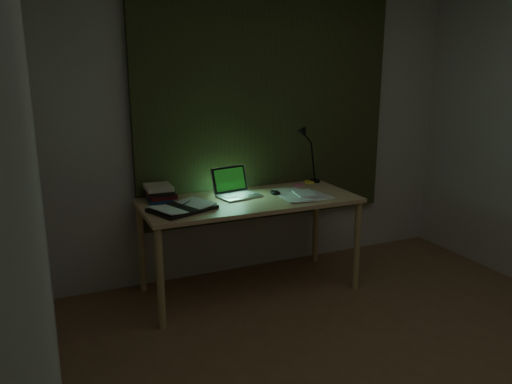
% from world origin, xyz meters
% --- Properties ---
extents(wall_back, '(3.50, 0.00, 2.50)m').
position_xyz_m(wall_back, '(0.00, 2.00, 1.25)').
color(wall_back, beige).
rests_on(wall_back, ground).
extents(wall_left, '(0.00, 4.00, 2.50)m').
position_xyz_m(wall_left, '(-1.75, 0.00, 1.25)').
color(wall_left, beige).
rests_on(wall_left, ground).
extents(curtain, '(2.20, 0.06, 2.00)m').
position_xyz_m(curtain, '(0.00, 1.96, 1.45)').
color(curtain, '#2B2F17').
rests_on(curtain, wall_back).
extents(desk, '(1.62, 0.71, 0.74)m').
position_xyz_m(desk, '(-0.33, 1.57, 0.37)').
color(desk, tan).
rests_on(desk, floor).
extents(laptop, '(0.37, 0.40, 0.22)m').
position_xyz_m(laptop, '(-0.38, 1.65, 0.85)').
color(laptop, silver).
rests_on(laptop, desk).
extents(open_textbook, '(0.50, 0.43, 0.04)m').
position_xyz_m(open_textbook, '(-0.87, 1.47, 0.76)').
color(open_textbook, white).
rests_on(open_textbook, desk).
extents(book_stack, '(0.22, 0.25, 0.12)m').
position_xyz_m(book_stack, '(-0.95, 1.79, 0.80)').
color(book_stack, white).
rests_on(book_stack, desk).
extents(loose_papers, '(0.41, 0.42, 0.02)m').
position_xyz_m(loose_papers, '(0.06, 1.50, 0.75)').
color(loose_papers, white).
rests_on(loose_papers, desk).
extents(mouse, '(0.08, 0.11, 0.04)m').
position_xyz_m(mouse, '(-0.10, 1.59, 0.76)').
color(mouse, black).
rests_on(mouse, desk).
extents(sticky_yellow, '(0.10, 0.10, 0.02)m').
position_xyz_m(sticky_yellow, '(0.35, 1.84, 0.75)').
color(sticky_yellow, yellow).
rests_on(sticky_yellow, desk).
extents(sticky_pink, '(0.09, 0.09, 0.02)m').
position_xyz_m(sticky_pink, '(0.21, 1.79, 0.75)').
color(sticky_pink, '#E1577A').
rests_on(sticky_pink, desk).
extents(desk_lamp, '(0.35, 0.29, 0.48)m').
position_xyz_m(desk_lamp, '(0.40, 1.85, 0.98)').
color(desk_lamp, black).
rests_on(desk_lamp, desk).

